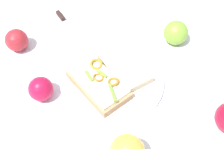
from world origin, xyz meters
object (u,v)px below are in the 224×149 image
(plate, at_px, (112,80))
(apple_4, at_px, (176,33))
(sandwich, at_px, (99,84))
(apple_2, at_px, (17,40))
(bread_slice_side, at_px, (125,68))
(apple_1, at_px, (41,89))
(knife, at_px, (63,19))

(plate, xyz_separation_m, apple_4, (-0.26, -0.03, 0.03))
(sandwich, bearing_deg, apple_2, 19.08)
(plate, relative_size, apple_2, 4.25)
(bread_slice_side, distance_m, apple_1, 0.25)
(bread_slice_side, height_order, apple_1, apple_1)
(bread_slice_side, distance_m, knife, 0.32)
(apple_2, distance_m, knife, 0.19)
(knife, bearing_deg, plate, 1.06)
(apple_1, distance_m, apple_2, 0.21)
(bread_slice_side, height_order, apple_2, apple_2)
(apple_2, bearing_deg, knife, -164.77)
(apple_4, bearing_deg, bread_slice_side, 7.13)
(bread_slice_side, xyz_separation_m, apple_1, (0.24, -0.05, 0.01))
(apple_1, xyz_separation_m, apple_4, (-0.45, 0.02, 0.00))
(sandwich, distance_m, knife, 0.33)
(sandwich, xyz_separation_m, apple_4, (-0.31, -0.04, 0.01))
(apple_4, distance_m, knife, 0.39)
(apple_4, xyz_separation_m, knife, (0.26, -0.29, -0.03))
(apple_1, bearing_deg, apple_4, 176.91)
(apple_2, bearing_deg, apple_4, 151.85)
(plate, bearing_deg, knife, -88.83)
(bread_slice_side, xyz_separation_m, apple_4, (-0.21, -0.03, 0.02))
(apple_1, bearing_deg, knife, -125.58)
(plate, distance_m, sandwich, 0.05)
(apple_2, relative_size, apple_4, 0.91)
(plate, relative_size, apple_1, 4.43)
(plate, distance_m, apple_1, 0.20)
(bread_slice_side, distance_m, apple_4, 0.21)
(apple_2, relative_size, knife, 0.57)
(sandwich, xyz_separation_m, knife, (-0.04, -0.32, -0.02))
(sandwich, distance_m, apple_4, 0.31)
(bread_slice_side, bearing_deg, apple_2, 41.98)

